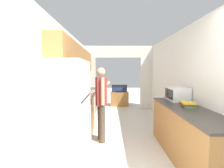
# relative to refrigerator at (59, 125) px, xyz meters

# --- Properties ---
(wall_left) EXTENTS (0.38, 7.08, 2.50)m
(wall_left) POSITION_rel_refrigerator_xyz_m (-0.32, 1.43, 0.64)
(wall_left) COLOR silver
(wall_left) RESTS_ON ground_plane
(wall_right) EXTENTS (0.06, 7.08, 2.50)m
(wall_right) POSITION_rel_refrigerator_xyz_m (2.35, 1.03, 0.41)
(wall_right) COLOR silver
(wall_right) RESTS_ON ground_plane
(wall_far_with_doorway) EXTENTS (3.08, 0.06, 2.50)m
(wall_far_with_doorway) POSITION_rel_refrigerator_xyz_m (0.97, 4.00, 0.61)
(wall_far_with_doorway) COLOR silver
(wall_far_with_doorway) RESTS_ON ground_plane
(counter_left) EXTENTS (0.62, 3.34, 0.91)m
(counter_left) POSITION_rel_refrigerator_xyz_m (-0.07, 1.93, -0.39)
(counter_left) COLOR #9E6B38
(counter_left) RESTS_ON ground_plane
(counter_right) EXTENTS (0.62, 2.02, 0.91)m
(counter_right) POSITION_rel_refrigerator_xyz_m (2.02, 0.58, -0.39)
(counter_right) COLOR #9E6B38
(counter_right) RESTS_ON ground_plane
(refrigerator) EXTENTS (0.76, 0.76, 1.68)m
(refrigerator) POSITION_rel_refrigerator_xyz_m (0.00, 0.00, 0.00)
(refrigerator) COLOR white
(refrigerator) RESTS_ON ground_plane
(range_oven) EXTENTS (0.66, 0.76, 1.05)m
(range_oven) POSITION_rel_refrigerator_xyz_m (-0.06, 2.48, -0.38)
(range_oven) COLOR white
(range_oven) RESTS_ON ground_plane
(person) EXTENTS (0.52, 0.44, 1.61)m
(person) POSITION_rel_refrigerator_xyz_m (0.47, 1.28, 0.02)
(person) COLOR #4C4238
(person) RESTS_ON ground_plane
(microwave) EXTENTS (0.37, 0.49, 0.29)m
(microwave) POSITION_rel_refrigerator_xyz_m (2.11, 1.25, 0.21)
(microwave) COLOR white
(microwave) RESTS_ON counter_right
(book_stack) EXTENTS (0.24, 0.31, 0.09)m
(book_stack) POSITION_rel_refrigerator_xyz_m (2.06, 0.68, 0.11)
(book_stack) COLOR #33894C
(book_stack) RESTS_ON counter_right
(tv_cabinet) EXTENTS (0.78, 0.42, 0.60)m
(tv_cabinet) POSITION_rel_refrigerator_xyz_m (1.06, 4.56, -0.54)
(tv_cabinet) COLOR #9E6B38
(tv_cabinet) RESTS_ON ground_plane
(television) EXTENTS (0.66, 0.16, 0.33)m
(television) POSITION_rel_refrigerator_xyz_m (1.06, 4.52, -0.08)
(television) COLOR black
(television) RESTS_ON tv_cabinet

